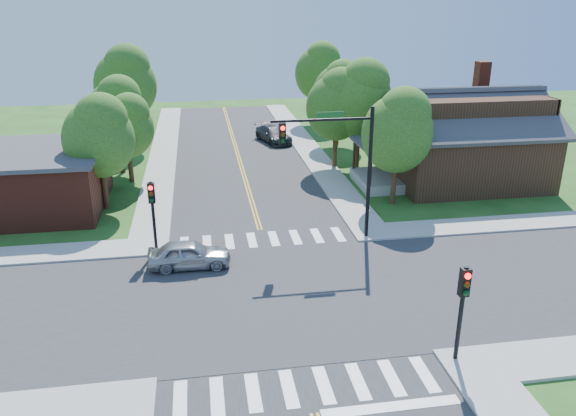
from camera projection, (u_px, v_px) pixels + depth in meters
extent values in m
plane|color=#224B17|center=(280.00, 297.00, 24.66)|extent=(100.00, 100.00, 0.00)
cube|color=#2D2D30|center=(280.00, 296.00, 24.66)|extent=(10.00, 90.00, 0.04)
cube|color=#2D2D30|center=(280.00, 296.00, 24.66)|extent=(90.00, 10.00, 0.04)
cube|color=#2D2D30|center=(280.00, 297.00, 24.66)|extent=(10.20, 10.20, 0.06)
cube|color=#9E9B93|center=(307.00, 147.00, 48.62)|extent=(2.20, 40.00, 0.14)
cube|color=#9E9B93|center=(164.00, 153.00, 46.80)|extent=(2.20, 40.00, 0.14)
cube|color=white|center=(184.00, 244.00, 29.74)|extent=(0.45, 2.00, 0.01)
cube|color=white|center=(207.00, 243.00, 29.92)|extent=(0.45, 2.00, 0.01)
cube|color=white|center=(230.00, 241.00, 30.10)|extent=(0.45, 2.00, 0.01)
cube|color=white|center=(252.00, 240.00, 30.28)|extent=(0.45, 2.00, 0.01)
cube|color=white|center=(274.00, 238.00, 30.46)|extent=(0.45, 2.00, 0.01)
cube|color=white|center=(296.00, 237.00, 30.64)|extent=(0.45, 2.00, 0.01)
cube|color=white|center=(317.00, 236.00, 30.82)|extent=(0.45, 2.00, 0.01)
cube|color=white|center=(338.00, 234.00, 31.00)|extent=(0.45, 2.00, 0.01)
cube|color=white|center=(180.00, 400.00, 18.30)|extent=(0.45, 2.00, 0.01)
cube|color=white|center=(217.00, 396.00, 18.48)|extent=(0.45, 2.00, 0.01)
cube|color=white|center=(253.00, 392.00, 18.66)|extent=(0.45, 2.00, 0.01)
cube|color=white|center=(289.00, 389.00, 18.84)|extent=(0.45, 2.00, 0.01)
cube|color=white|center=(324.00, 385.00, 19.02)|extent=(0.45, 2.00, 0.01)
cube|color=white|center=(358.00, 381.00, 19.20)|extent=(0.45, 2.00, 0.01)
cube|color=white|center=(392.00, 378.00, 19.38)|extent=(0.45, 2.00, 0.01)
cube|color=white|center=(425.00, 374.00, 19.56)|extent=(0.45, 2.00, 0.01)
cube|color=gold|center=(234.00, 147.00, 48.86)|extent=(0.10, 37.50, 0.01)
cube|color=gold|center=(237.00, 147.00, 48.89)|extent=(0.10, 37.50, 0.01)
cube|color=white|center=(391.00, 408.00, 18.03)|extent=(4.60, 0.45, 0.09)
cylinder|color=black|center=(369.00, 175.00, 29.39)|extent=(0.20, 0.20, 7.20)
cylinder|color=black|center=(322.00, 120.00, 27.94)|extent=(5.20, 0.14, 0.14)
cube|color=#19591E|center=(330.00, 115.00, 27.86)|extent=(1.40, 0.04, 0.30)
cube|color=black|center=(282.00, 134.00, 27.86)|extent=(0.34, 0.28, 1.05)
sphere|color=#FF0C0C|center=(283.00, 128.00, 27.59)|extent=(0.22, 0.22, 0.22)
sphere|color=#3F2605|center=(283.00, 135.00, 27.70)|extent=(0.22, 0.22, 0.22)
sphere|color=#05330F|center=(283.00, 141.00, 27.82)|extent=(0.22, 0.22, 0.22)
cylinder|color=black|center=(460.00, 316.00, 19.66)|extent=(0.16, 0.16, 3.80)
cube|color=black|center=(465.00, 282.00, 19.19)|extent=(0.34, 0.28, 1.05)
sphere|color=#FF0C0C|center=(468.00, 276.00, 18.92)|extent=(0.22, 0.22, 0.22)
sphere|color=#3F2605|center=(467.00, 285.00, 19.04)|extent=(0.22, 0.22, 0.22)
sphere|color=#05330F|center=(466.00, 293.00, 19.15)|extent=(0.22, 0.22, 0.22)
cylinder|color=black|center=(154.00, 218.00, 28.32)|extent=(0.16, 0.16, 3.80)
cube|color=black|center=(151.00, 193.00, 27.85)|extent=(0.34, 0.28, 1.05)
sphere|color=#FF0C0C|center=(151.00, 188.00, 27.58)|extent=(0.22, 0.22, 0.22)
sphere|color=#3F2605|center=(151.00, 194.00, 27.69)|extent=(0.22, 0.22, 0.22)
sphere|color=#05330F|center=(152.00, 200.00, 27.81)|extent=(0.22, 0.22, 0.22)
cube|color=black|center=(464.00, 154.00, 39.33)|extent=(10.00, 8.00, 4.00)
cube|color=#9E9B93|center=(376.00, 181.00, 38.98)|extent=(2.60, 4.50, 0.70)
cylinder|color=black|center=(370.00, 173.00, 36.52)|extent=(0.18, 0.18, 2.50)
cylinder|color=black|center=(354.00, 156.00, 40.21)|extent=(0.18, 0.18, 2.50)
cube|color=#38383D|center=(378.00, 144.00, 38.05)|extent=(2.80, 4.80, 0.18)
cube|color=maroon|center=(476.00, 120.00, 42.39)|extent=(0.90, 0.90, 7.11)
cube|color=maroon|center=(17.00, 183.00, 34.10)|extent=(10.00, 8.00, 3.50)
cube|color=#38383D|center=(12.00, 153.00, 33.44)|extent=(10.40, 8.40, 0.25)
cylinder|color=#382314|center=(394.00, 183.00, 35.21)|extent=(0.34, 0.34, 2.77)
ellipsoid|color=#275218|center=(397.00, 134.00, 34.10)|extent=(4.37, 4.15, 4.81)
sphere|color=#275218|center=(404.00, 113.00, 33.49)|extent=(3.20, 3.20, 3.20)
cylinder|color=#382314|center=(357.00, 149.00, 42.40)|extent=(0.34, 0.34, 3.10)
ellipsoid|color=#275218|center=(359.00, 102.00, 41.15)|extent=(4.89, 4.65, 5.38)
sphere|color=#275218|center=(365.00, 82.00, 40.49)|extent=(3.59, 3.59, 3.59)
cylinder|color=#382314|center=(337.00, 129.00, 49.35)|extent=(0.34, 0.34, 2.76)
ellipsoid|color=#275218|center=(338.00, 93.00, 48.24)|extent=(4.36, 4.14, 4.80)
sphere|color=#275218|center=(343.00, 78.00, 47.64)|extent=(3.20, 3.20, 3.20)
cylinder|color=#382314|center=(318.00, 108.00, 57.79)|extent=(0.34, 0.34, 3.07)
ellipsoid|color=#275218|center=(319.00, 74.00, 56.55)|extent=(4.85, 4.61, 5.34)
sphere|color=#275218|center=(322.00, 59.00, 55.89)|extent=(3.56, 3.56, 3.56)
cylinder|color=#382314|center=(105.00, 188.00, 34.47)|extent=(0.34, 0.34, 2.68)
ellipsoid|color=#275218|center=(99.00, 139.00, 33.39)|extent=(4.23, 4.02, 4.66)
sphere|color=#275218|center=(101.00, 119.00, 32.80)|extent=(3.10, 3.10, 3.10)
cylinder|color=#382314|center=(121.00, 155.00, 41.47)|extent=(0.34, 0.34, 2.70)
ellipsoid|color=#275218|center=(117.00, 114.00, 40.39)|extent=(4.26, 4.05, 4.69)
sphere|color=#275218|center=(119.00, 97.00, 39.79)|extent=(3.12, 3.12, 3.12)
cylinder|color=#382314|center=(130.00, 129.00, 48.34)|extent=(0.34, 0.34, 3.28)
ellipsoid|color=#275218|center=(125.00, 85.00, 47.03)|extent=(5.18, 4.92, 5.70)
sphere|color=#275218|center=(127.00, 66.00, 46.34)|extent=(3.80, 3.80, 3.80)
cylinder|color=#382314|center=(140.00, 114.00, 56.85)|extent=(0.34, 0.34, 2.23)
ellipsoid|color=#275218|center=(137.00, 89.00, 55.95)|extent=(3.53, 3.35, 3.88)
sphere|color=#275218|center=(139.00, 79.00, 55.44)|extent=(2.59, 2.59, 2.59)
cylinder|color=#382314|center=(335.00, 150.00, 42.64)|extent=(0.34, 0.34, 2.84)
ellipsoid|color=#275218|center=(336.00, 108.00, 41.50)|extent=(4.48, 4.25, 4.92)
sphere|color=#275218|center=(341.00, 90.00, 40.89)|extent=(3.28, 3.28, 3.28)
cylinder|color=#382314|center=(130.00, 166.00, 39.47)|extent=(0.34, 0.34, 2.36)
ellipsoid|color=#275218|center=(127.00, 128.00, 38.52)|extent=(3.73, 3.54, 4.10)
sphere|color=#275218|center=(129.00, 113.00, 37.98)|extent=(2.73, 2.73, 2.73)
imported|color=#A9ABB0|center=(189.00, 255.00, 27.07)|extent=(1.74, 4.03, 1.35)
imported|color=#2B2D30|center=(273.00, 135.00, 50.31)|extent=(4.66, 5.93, 1.40)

